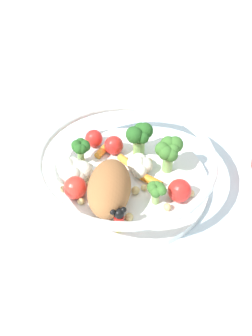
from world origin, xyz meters
The scene contains 2 objects.
ground_plane centered at (0.00, 0.00, 0.00)m, with size 2.40×2.40×0.00m, color silver.
food_container centered at (0.00, 0.00, 0.03)m, with size 0.25×0.25×0.07m.
Camera 1 is at (-0.38, -0.05, 0.40)m, focal length 40.04 mm.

